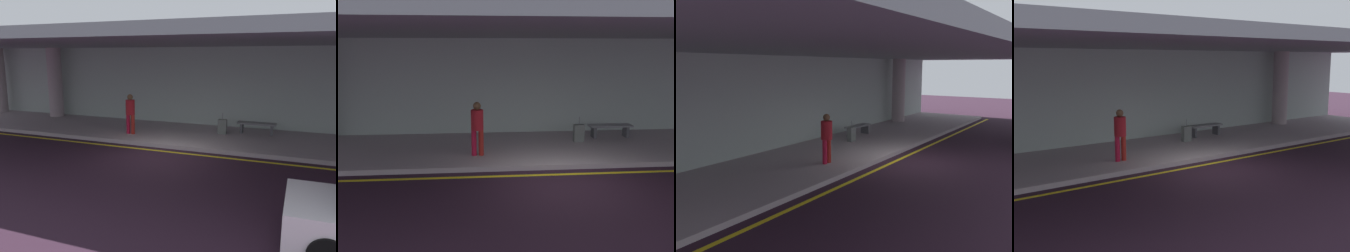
# 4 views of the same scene
# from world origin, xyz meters

# --- Properties ---
(ground_plane) EXTENTS (60.00, 60.00, 0.00)m
(ground_plane) POSITION_xyz_m (0.00, 0.00, 0.00)
(ground_plane) COLOR #2C1928
(sidewalk) EXTENTS (26.00, 4.20, 0.15)m
(sidewalk) POSITION_xyz_m (0.00, 3.10, 0.07)
(sidewalk) COLOR #A5979C
(sidewalk) RESTS_ON ground
(lane_stripe_yellow) EXTENTS (26.00, 0.14, 0.01)m
(lane_stripe_yellow) POSITION_xyz_m (0.00, 0.61, 0.00)
(lane_stripe_yellow) COLOR yellow
(lane_stripe_yellow) RESTS_ON ground
(ceiling_overhang) EXTENTS (28.00, 13.20, 0.30)m
(ceiling_overhang) POSITION_xyz_m (0.00, 2.60, 3.95)
(ceiling_overhang) COLOR gray
(ceiling_overhang) RESTS_ON support_column_far_left
(terminal_back_wall) EXTENTS (26.00, 0.30, 3.80)m
(terminal_back_wall) POSITION_xyz_m (0.00, 5.35, 1.90)
(terminal_back_wall) COLOR #A8B6AF
(terminal_back_wall) RESTS_ON ground
(traveler_with_luggage) EXTENTS (0.38, 0.38, 1.68)m
(traveler_with_luggage) POSITION_xyz_m (-2.24, 2.15, 1.11)
(traveler_with_luggage) COLOR #A2102A
(traveler_with_luggage) RESTS_ON sidewalk
(suitcase_upright_primary) EXTENTS (0.36, 0.22, 0.90)m
(suitcase_upright_primary) POSITION_xyz_m (1.38, 3.52, 0.46)
(suitcase_upright_primary) COLOR #5D625E
(suitcase_upright_primary) RESTS_ON sidewalk
(bench_metal) EXTENTS (1.60, 0.50, 0.48)m
(bench_metal) POSITION_xyz_m (2.73, 4.03, 0.50)
(bench_metal) COLOR slate
(bench_metal) RESTS_ON sidewalk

